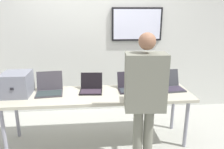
# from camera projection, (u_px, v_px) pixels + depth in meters

# --- Properties ---
(ground) EXTENTS (8.00, 8.00, 0.04)m
(ground) POSITION_uv_depth(u_px,v_px,m) (98.00, 142.00, 3.21)
(ground) COLOR #A2A49B
(back_wall) EXTENTS (8.00, 0.11, 2.55)m
(back_wall) POSITION_uv_depth(u_px,v_px,m) (96.00, 44.00, 3.92)
(back_wall) COLOR silver
(back_wall) RESTS_ON ground
(workbench) EXTENTS (2.62, 0.70, 0.75)m
(workbench) POSITION_uv_depth(u_px,v_px,m) (97.00, 97.00, 3.01)
(workbench) COLOR #AFAC97
(workbench) RESTS_ON ground
(equipment_box) EXTENTS (0.36, 0.40, 0.31)m
(equipment_box) POSITION_uv_depth(u_px,v_px,m) (17.00, 84.00, 2.91)
(equipment_box) COLOR slate
(equipment_box) RESTS_ON workbench
(laptop_station_0) EXTENTS (0.39, 0.38, 0.27)m
(laptop_station_0) POSITION_uv_depth(u_px,v_px,m) (49.00, 88.00, 3.01)
(laptop_station_0) COLOR #3A373E
(laptop_station_0) RESTS_ON workbench
(laptop_station_1) EXTENTS (0.34, 0.35, 0.24)m
(laptop_station_1) POSITION_uv_depth(u_px,v_px,m) (91.00, 87.00, 3.08)
(laptop_station_1) COLOR black
(laptop_station_1) RESTS_ON workbench
(laptop_station_2) EXTENTS (0.34, 0.34, 0.24)m
(laptop_station_2) POSITION_uv_depth(u_px,v_px,m) (130.00, 86.00, 3.13)
(laptop_station_2) COLOR #242029
(laptop_station_2) RESTS_ON workbench
(laptop_station_3) EXTENTS (0.40, 0.37, 0.26)m
(laptop_station_3) POSITION_uv_depth(u_px,v_px,m) (169.00, 85.00, 3.17)
(laptop_station_3) COLOR #36383D
(laptop_station_3) RESTS_ON workbench
(person) EXTENTS (0.47, 0.61, 1.65)m
(person) POSITION_uv_depth(u_px,v_px,m) (145.00, 92.00, 2.37)
(person) COLOR slate
(person) RESTS_ON ground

